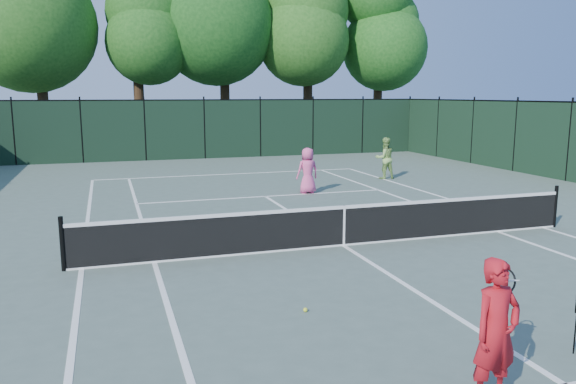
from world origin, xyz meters
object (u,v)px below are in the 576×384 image
object	(u,v)px
player_pink	(308,171)
coach	(496,332)
loose_ball_midcourt	(305,310)
player_green	(385,158)

from	to	relation	value
player_pink	coach	bearing A→B (deg)	73.51
coach	player_pink	world-z (taller)	coach
player_pink	loose_ball_midcourt	bearing A→B (deg)	64.57
player_pink	player_green	size ratio (longest dim) A/B	0.95
player_green	loose_ball_midcourt	xyz separation A→B (m)	(-7.69, -12.08, -0.78)
player_pink	loose_ball_midcourt	world-z (taller)	player_pink
player_pink	loose_ball_midcourt	xyz separation A→B (m)	(-3.63, -9.88, -0.74)
player_pink	loose_ball_midcourt	size ratio (longest dim) A/B	22.86
coach	player_green	size ratio (longest dim) A/B	1.00
player_pink	player_green	xyz separation A→B (m)	(4.06, 2.21, 0.04)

